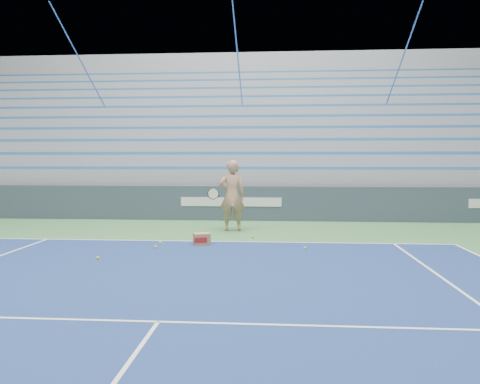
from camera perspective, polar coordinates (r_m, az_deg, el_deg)
name	(u,v)px	position (r m, az deg, el deg)	size (l,w,h in m)	color
sponsor_barrier	(231,203)	(14.97, -1.04, -1.35)	(30.00, 0.32, 1.10)	#364252
bleachers	(243,150)	(20.61, 0.40, 5.14)	(31.00, 9.15, 7.30)	#999CA2
tennis_player	(232,196)	(12.69, -0.98, -0.44)	(0.98, 0.88, 1.92)	tan
ball_box	(202,239)	(10.70, -4.68, -5.75)	(0.43, 0.39, 0.27)	#A07D4D
tennis_ball_0	(98,258)	(9.55, -16.96, -7.72)	(0.07, 0.07, 0.07)	#C9DD2D
tennis_ball_1	(160,243)	(10.94, -9.71, -6.12)	(0.07, 0.07, 0.07)	#C9DD2D
tennis_ball_2	(305,248)	(10.25, 7.96, -6.79)	(0.07, 0.07, 0.07)	#C9DD2D
tennis_ball_3	(253,237)	(11.59, 1.55, -5.49)	(0.07, 0.07, 0.07)	#C9DD2D
tennis_ball_4	(155,247)	(10.43, -10.28, -6.62)	(0.07, 0.07, 0.07)	#C9DD2D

